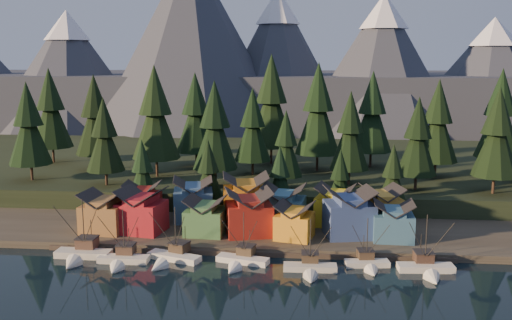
# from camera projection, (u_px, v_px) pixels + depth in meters

# --- Properties ---
(ground) EXTENTS (500.00, 500.00, 0.00)m
(ground) POSITION_uv_depth(u_px,v_px,m) (237.00, 286.00, 96.66)
(ground) COLOR black
(ground) RESTS_ON ground
(shore_strip) EXTENTS (400.00, 50.00, 1.50)m
(shore_strip) POSITION_uv_depth(u_px,v_px,m) (259.00, 217.00, 135.72)
(shore_strip) COLOR #322D24
(shore_strip) RESTS_ON ground
(hillside) EXTENTS (420.00, 100.00, 6.00)m
(hillside) POSITION_uv_depth(u_px,v_px,m) (273.00, 168.00, 184.33)
(hillside) COLOR black
(hillside) RESTS_ON ground
(dock) EXTENTS (80.00, 4.00, 1.00)m
(dock) POSITION_uv_depth(u_px,v_px,m) (248.00, 251.00, 112.74)
(dock) COLOR #4C4136
(dock) RESTS_ON ground
(mountain_ridge) EXTENTS (560.00, 190.00, 90.00)m
(mountain_ridge) POSITION_uv_depth(u_px,v_px,m) (281.00, 82.00, 301.80)
(mountain_ridge) COLOR #454C58
(mountain_ridge) RESTS_ON ground
(boat_0) EXTENTS (11.02, 11.98, 12.79)m
(boat_0) POSITION_uv_depth(u_px,v_px,m) (80.00, 247.00, 109.19)
(boat_0) COLOR beige
(boat_0) RESTS_ON ground
(boat_1) EXTENTS (9.81, 10.67, 11.31)m
(boat_1) POSITION_uv_depth(u_px,v_px,m) (121.00, 253.00, 106.60)
(boat_1) COLOR silver
(boat_1) RESTS_ON ground
(boat_2) EXTENTS (11.21, 11.62, 11.37)m
(boat_2) POSITION_uv_depth(u_px,v_px,m) (170.00, 252.00, 107.75)
(boat_2) COLOR white
(boat_2) RESTS_ON ground
(boat_3) EXTENTS (10.57, 11.10, 10.78)m
(boat_3) POSITION_uv_depth(u_px,v_px,m) (240.00, 255.00, 106.34)
(boat_3) COLOR white
(boat_3) RESTS_ON ground
(boat_4) EXTENTS (10.00, 10.85, 10.58)m
(boat_4) POSITION_uv_depth(u_px,v_px,m) (310.00, 262.00, 102.42)
(boat_4) COLOR beige
(boat_4) RESTS_ON ground
(boat_5) EXTENTS (8.63, 9.20, 10.06)m
(boat_5) POSITION_uv_depth(u_px,v_px,m) (368.00, 258.00, 104.75)
(boat_5) COLOR silver
(boat_5) RESTS_ON ground
(boat_6) EXTENTS (10.50, 11.33, 11.57)m
(boat_6) POSITION_uv_depth(u_px,v_px,m) (428.00, 262.00, 102.06)
(boat_6) COLOR silver
(boat_6) RESTS_ON ground
(house_front_0) EXTENTS (9.34, 8.90, 8.70)m
(house_front_0) POSITION_uv_depth(u_px,v_px,m) (104.00, 211.00, 121.40)
(house_front_0) COLOR olive
(house_front_0) RESTS_ON shore_strip
(house_front_1) EXTENTS (10.35, 10.05, 9.35)m
(house_front_1) POSITION_uv_depth(u_px,v_px,m) (142.00, 209.00, 121.17)
(house_front_1) COLOR maroon
(house_front_1) RESTS_ON shore_strip
(house_front_2) EXTENTS (8.60, 8.66, 7.89)m
(house_front_2) POSITION_uv_depth(u_px,v_px,m) (206.00, 215.00, 119.82)
(house_front_2) COLOR #3F703D
(house_front_2) RESTS_ON shore_strip
(house_front_3) EXTENTS (11.25, 10.94, 9.48)m
(house_front_3) POSITION_uv_depth(u_px,v_px,m) (249.00, 211.00, 119.44)
(house_front_3) COLOR maroon
(house_front_3) RESTS_ON shore_strip
(house_front_4) EXTENTS (8.72, 9.15, 7.37)m
(house_front_4) POSITION_uv_depth(u_px,v_px,m) (295.00, 220.00, 117.00)
(house_front_4) COLOR orange
(house_front_4) RESTS_ON shore_strip
(house_front_5) EXTENTS (11.17, 10.49, 10.12)m
(house_front_5) POSITION_uv_depth(u_px,v_px,m) (349.00, 211.00, 118.15)
(house_front_5) COLOR #364B7F
(house_front_5) RESTS_ON shore_strip
(house_front_6) EXTENTS (8.24, 7.82, 8.01)m
(house_front_6) POSITION_uv_depth(u_px,v_px,m) (393.00, 220.00, 115.83)
(house_front_6) COLOR #34607C
(house_front_6) RESTS_ON shore_strip
(house_back_0) EXTENTS (8.60, 8.31, 8.70)m
(house_back_0) POSITION_uv_depth(u_px,v_px,m) (142.00, 200.00, 130.18)
(house_back_0) COLOR maroon
(house_back_0) RESTS_ON shore_strip
(house_back_1) EXTENTS (10.24, 10.32, 9.76)m
(house_back_1) POSITION_uv_depth(u_px,v_px,m) (193.00, 198.00, 129.93)
(house_back_1) COLOR #385B86
(house_back_1) RESTS_ON shore_strip
(house_back_2) EXTENTS (11.51, 10.83, 10.73)m
(house_back_2) POSITION_uv_depth(u_px,v_px,m) (246.00, 196.00, 129.51)
(house_back_2) COLOR orange
(house_back_2) RESTS_ON shore_strip
(house_back_3) EXTENTS (10.04, 9.17, 9.26)m
(house_back_3) POSITION_uv_depth(u_px,v_px,m) (284.00, 205.00, 125.10)
(house_back_3) COLOR #376782
(house_back_3) RESTS_ON shore_strip
(house_back_4) EXTENTS (9.85, 9.60, 9.01)m
(house_back_4) POSITION_uv_depth(u_px,v_px,m) (335.00, 204.00, 126.17)
(house_back_4) COLOR yellow
(house_back_4) RESTS_ON shore_strip
(house_back_5) EXTENTS (9.82, 9.90, 9.21)m
(house_back_5) POSITION_uv_depth(u_px,v_px,m) (381.00, 206.00, 124.23)
(house_back_5) COLOR gold
(house_back_5) RESTS_ON shore_strip
(tree_hill_0) EXTENTS (11.27, 11.27, 26.26)m
(tree_hill_0) POSITION_uv_depth(u_px,v_px,m) (29.00, 127.00, 149.93)
(tree_hill_0) COLOR #332319
(tree_hill_0) RESTS_ON hillside
(tree_hill_1) EXTENTS (11.90, 11.90, 27.72)m
(tree_hill_1) POSITION_uv_depth(u_px,v_px,m) (95.00, 118.00, 164.33)
(tree_hill_1) COLOR #332319
(tree_hill_1) RESTS_ON hillside
(tree_hill_2) EXTENTS (9.70, 9.70, 22.59)m
(tree_hill_2) POSITION_uv_depth(u_px,v_px,m) (105.00, 137.00, 144.27)
(tree_hill_2) COLOR #332319
(tree_hill_2) RESTS_ON hillside
(tree_hill_3) EXTENTS (13.12, 13.12, 30.57)m
(tree_hill_3) POSITION_uv_depth(u_px,v_px,m) (155.00, 116.00, 154.32)
(tree_hill_3) COLOR #332319
(tree_hill_3) RESTS_ON hillside
(tree_hill_4) EXTENTS (12.13, 12.13, 28.25)m
(tree_hill_4) POSITION_uv_depth(u_px,v_px,m) (196.00, 116.00, 168.48)
(tree_hill_4) COLOR #332319
(tree_hill_4) RESTS_ON hillside
(tree_hill_5) EXTENTS (11.52, 11.52, 26.83)m
(tree_hill_5) POSITION_uv_depth(u_px,v_px,m) (215.00, 129.00, 143.17)
(tree_hill_5) COLOR #332319
(tree_hill_5) RESTS_ON hillside
(tree_hill_6) EXTENTS (10.42, 10.42, 24.27)m
(tree_hill_6) POSITION_uv_depth(u_px,v_px,m) (253.00, 128.00, 157.36)
(tree_hill_6) COLOR #332319
(tree_hill_6) RESTS_ON hillside
(tree_hill_7) EXTENTS (8.47, 8.47, 19.74)m
(tree_hill_7) POSITION_uv_depth(u_px,v_px,m) (286.00, 146.00, 140.19)
(tree_hill_7) COLOR #332319
(tree_hill_7) RESTS_ON hillside
(tree_hill_8) EXTENTS (13.38, 13.38, 31.17)m
(tree_hill_8) POSITION_uv_depth(u_px,v_px,m) (318.00, 112.00, 161.85)
(tree_hill_8) COLOR #332319
(tree_hill_8) RESTS_ON hillside
(tree_hill_9) EXTENTS (10.35, 10.35, 24.11)m
(tree_hill_9) POSITION_uv_depth(u_px,v_px,m) (350.00, 134.00, 145.11)
(tree_hill_9) COLOR #332319
(tree_hill_9) RESTS_ON hillside
(tree_hill_10) EXTENTS (12.30, 12.30, 28.66)m
(tree_hill_10) POSITION_uv_depth(u_px,v_px,m) (372.00, 115.00, 168.42)
(tree_hill_10) COLOR #332319
(tree_hill_10) RESTS_ON hillside
(tree_hill_11) EXTENTS (9.92, 9.92, 23.10)m
(tree_hill_11) POSITION_uv_depth(u_px,v_px,m) (418.00, 139.00, 138.79)
(tree_hill_11) COLOR #332319
(tree_hill_11) RESTS_ON hillside
(tree_hill_12) EXTENTS (11.50, 11.50, 26.79)m
(tree_hill_12) POSITION_uv_depth(u_px,v_px,m) (438.00, 124.00, 153.36)
(tree_hill_12) COLOR #332319
(tree_hill_12) RESTS_ON hillside
(tree_hill_13) EXTENTS (11.05, 11.05, 25.73)m
(tree_hill_13) POSITION_uv_depth(u_px,v_px,m) (497.00, 136.00, 134.87)
(tree_hill_13) COLOR #332319
(tree_hill_13) RESTS_ON hillside
(tree_hill_14) EXTENTS (12.70, 12.70, 29.58)m
(tree_hill_14) POSITION_uv_depth(u_px,v_px,m) (500.00, 117.00, 157.27)
(tree_hill_14) COLOR #332319
(tree_hill_14) RESTS_ON hillside
(tree_hill_15) EXTENTS (14.41, 14.41, 33.56)m
(tree_hill_15) POSITION_uv_depth(u_px,v_px,m) (271.00, 104.00, 172.75)
(tree_hill_15) COLOR #332319
(tree_hill_15) RESTS_ON hillside
(tree_hill_16) EXTENTS (12.62, 12.62, 29.41)m
(tree_hill_16) POSITION_uv_depth(u_px,v_px,m) (51.00, 111.00, 175.67)
(tree_hill_16) COLOR #332319
(tree_hill_16) RESTS_ON hillside
(tree_shore_0) EXTENTS (7.58, 7.58, 17.65)m
(tree_shore_0) POSITION_uv_depth(u_px,v_px,m) (143.00, 172.00, 136.56)
(tree_shore_0) COLOR #332319
(tree_shore_0) RESTS_ON shore_strip
(tree_shore_1) EXTENTS (7.68, 7.68, 17.88)m
(tree_shore_1) POSITION_uv_depth(u_px,v_px,m) (208.00, 173.00, 135.02)
(tree_shore_1) COLOR #332319
(tree_shore_1) RESTS_ON shore_strip
(tree_shore_2) EXTENTS (7.12, 7.12, 16.58)m
(tree_shore_2) POSITION_uv_depth(u_px,v_px,m) (280.00, 178.00, 133.53)
(tree_shore_2) COLOR #332319
(tree_shore_2) RESTS_ON shore_strip
(tree_shore_3) EXTENTS (6.90, 6.90, 16.07)m
(tree_shore_3) POSITION_uv_depth(u_px,v_px,m) (340.00, 180.00, 132.26)
(tree_shore_3) COLOR #332319
(tree_shore_3) RESTS_ON shore_strip
(tree_shore_4) EXTENTS (7.46, 7.46, 17.37)m
(tree_shore_4) POSITION_uv_depth(u_px,v_px,m) (393.00, 178.00, 130.99)
(tree_shore_4) COLOR #332319
(tree_shore_4) RESTS_ON shore_strip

